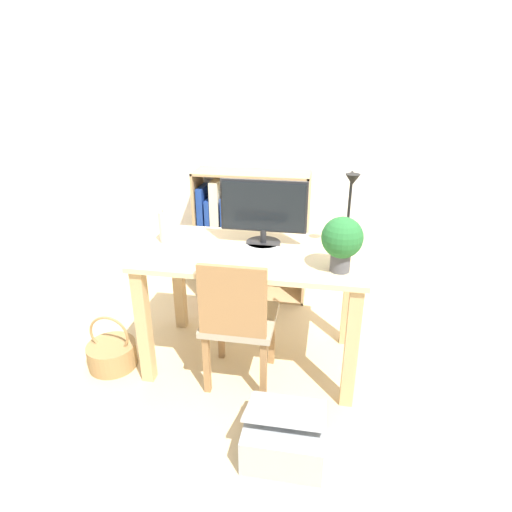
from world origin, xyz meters
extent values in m
plane|color=#CCB284|center=(0.00, 0.00, 0.00)|extent=(10.00, 10.00, 0.00)
cube|color=silver|center=(0.00, 1.04, 1.30)|extent=(8.00, 0.05, 2.60)
cube|color=#D8BC8C|center=(0.00, 0.00, 0.74)|extent=(1.27, 0.70, 0.03)
cube|color=tan|center=(-0.58, -0.30, 0.36)|extent=(0.07, 0.07, 0.73)
cube|color=tan|center=(0.58, -0.30, 0.36)|extent=(0.07, 0.07, 0.73)
cube|color=tan|center=(-0.58, 0.30, 0.36)|extent=(0.07, 0.07, 0.73)
cube|color=tan|center=(0.58, 0.30, 0.36)|extent=(0.07, 0.07, 0.73)
cylinder|color=#232326|center=(0.04, 0.11, 0.76)|extent=(0.21, 0.21, 0.02)
cylinder|color=#232326|center=(0.04, 0.11, 0.81)|extent=(0.04, 0.04, 0.08)
cube|color=#232326|center=(0.04, 0.11, 0.99)|extent=(0.51, 0.02, 0.31)
cube|color=black|center=(0.04, 0.11, 0.99)|extent=(0.48, 0.03, 0.28)
cube|color=silver|center=(0.03, 0.00, 0.76)|extent=(0.42, 0.12, 0.02)
cylinder|color=silver|center=(-0.53, 0.05, 0.85)|extent=(0.09, 0.09, 0.19)
sphere|color=silver|center=(-0.53, 0.05, 0.97)|extent=(0.05, 0.05, 0.05)
cylinder|color=black|center=(0.53, 0.17, 0.77)|extent=(0.10, 0.10, 0.02)
cylinder|color=black|center=(0.53, 0.17, 0.99)|extent=(0.02, 0.02, 0.42)
cylinder|color=black|center=(0.53, 0.12, 1.20)|extent=(0.01, 0.10, 0.01)
cone|color=black|center=(0.53, 0.07, 1.18)|extent=(0.08, 0.08, 0.06)
cylinder|color=#4C4C51|center=(0.49, -0.18, 0.81)|extent=(0.10, 0.10, 0.10)
sphere|color=#23662D|center=(0.49, -0.18, 0.94)|extent=(0.21, 0.21, 0.21)
cube|color=#9E937F|center=(-0.04, -0.18, 0.40)|extent=(0.40, 0.40, 0.04)
cube|color=olive|center=(-0.04, -0.36, 0.62)|extent=(0.36, 0.03, 0.40)
cube|color=olive|center=(-0.20, -0.34, 0.19)|extent=(0.04, 0.04, 0.38)
cube|color=olive|center=(0.12, -0.34, 0.19)|extent=(0.04, 0.04, 0.38)
cube|color=olive|center=(-0.20, -0.02, 0.19)|extent=(0.04, 0.04, 0.38)
cube|color=olive|center=(0.12, -0.02, 0.19)|extent=(0.04, 0.04, 0.38)
cube|color=tan|center=(-0.60, 0.87, 0.51)|extent=(0.02, 0.28, 1.02)
cube|color=tan|center=(0.26, 0.87, 0.51)|extent=(0.02, 0.28, 1.02)
cube|color=tan|center=(-0.17, 0.87, 0.01)|extent=(0.87, 0.28, 0.02)
cube|color=tan|center=(-0.17, 0.87, 1.01)|extent=(0.87, 0.28, 0.02)
cube|color=tan|center=(-0.17, 0.87, 0.51)|extent=(0.84, 0.28, 0.02)
cube|color=red|center=(-0.56, 0.87, 0.21)|extent=(0.04, 0.24, 0.38)
cube|color=black|center=(-0.50, 0.87, 0.17)|extent=(0.04, 0.24, 0.30)
cube|color=beige|center=(-0.45, 0.87, 0.16)|extent=(0.04, 0.24, 0.29)
cube|color=red|center=(-0.40, 0.87, 0.19)|extent=(0.05, 0.24, 0.35)
cube|color=orange|center=(-0.35, 0.87, 0.21)|extent=(0.04, 0.24, 0.37)
cube|color=navy|center=(-0.55, 0.87, 0.70)|extent=(0.05, 0.24, 0.38)
cube|color=navy|center=(-0.50, 0.87, 0.66)|extent=(0.04, 0.24, 0.28)
cube|color=beige|center=(-0.44, 0.87, 0.73)|extent=(0.07, 0.24, 0.43)
cube|color=navy|center=(-0.37, 0.87, 0.67)|extent=(0.04, 0.24, 0.31)
cube|color=#2D7F38|center=(-0.32, 0.87, 0.66)|extent=(0.05, 0.24, 0.30)
cylinder|color=#997547|center=(-0.86, -0.22, 0.08)|extent=(0.30, 0.30, 0.15)
torus|color=#997547|center=(-0.86, -0.22, 0.23)|extent=(0.25, 0.02, 0.25)
cube|color=#999EA3|center=(0.28, -0.69, 0.10)|extent=(0.38, 0.34, 0.19)
cube|color=#999EA3|center=(0.28, -0.63, 0.20)|extent=(0.38, 0.33, 0.13)
camera|label=1|loc=(0.41, -2.22, 1.72)|focal=30.00mm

